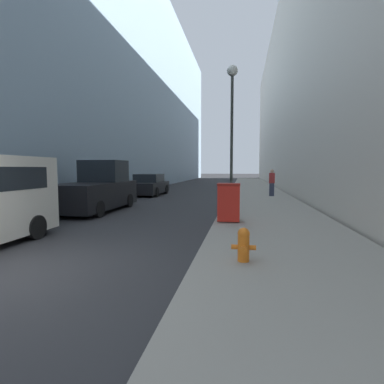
% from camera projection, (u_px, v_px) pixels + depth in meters
% --- Properties ---
extents(sidewalk_right, '(3.94, 60.00, 0.15)m').
position_uv_depth(sidewalk_right, '(257.00, 193.00, 21.83)').
color(sidewalk_right, gray).
rests_on(sidewalk_right, ground).
extents(building_left_glass, '(12.00, 60.00, 20.82)m').
position_uv_depth(building_left_glass, '(105.00, 87.00, 31.45)').
color(building_left_glass, '#849EB2').
rests_on(building_left_glass, ground).
extents(building_right_stone, '(12.00, 60.00, 17.79)m').
position_uv_depth(building_right_stone, '(344.00, 92.00, 27.65)').
color(building_right_stone, beige).
rests_on(building_right_stone, ground).
extents(fire_hydrant, '(0.45, 0.34, 0.63)m').
position_uv_depth(fire_hydrant, '(244.00, 244.00, 5.53)').
color(fire_hydrant, orange).
rests_on(fire_hydrant, sidewalk_right).
extents(trash_bin, '(0.72, 0.59, 1.24)m').
position_uv_depth(trash_bin, '(229.00, 202.00, 9.66)').
color(trash_bin, red).
rests_on(trash_bin, sidewalk_right).
extents(lamppost, '(0.49, 0.49, 6.29)m').
position_uv_depth(lamppost, '(232.00, 110.00, 13.39)').
color(lamppost, '#2D332D').
rests_on(lamppost, sidewalk_right).
extents(pickup_truck, '(2.05, 4.92, 2.23)m').
position_uv_depth(pickup_truck, '(97.00, 190.00, 13.17)').
color(pickup_truck, black).
rests_on(pickup_truck, ground).
extents(parked_sedan_near, '(1.92, 4.20, 1.47)m').
position_uv_depth(parked_sedan_near, '(149.00, 185.00, 20.86)').
color(parked_sedan_near, black).
rests_on(parked_sedan_near, ground).
extents(pedestrian_on_sidewalk, '(0.34, 0.22, 1.66)m').
position_uv_depth(pedestrian_on_sidewalk, '(272.00, 183.00, 18.56)').
color(pedestrian_on_sidewalk, '#2D3347').
rests_on(pedestrian_on_sidewalk, sidewalk_right).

